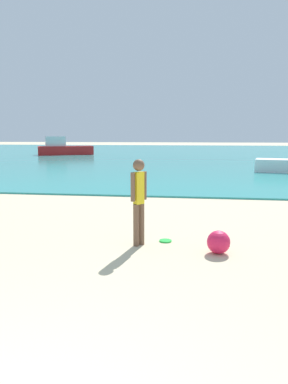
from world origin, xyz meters
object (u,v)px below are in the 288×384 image
Objects in this scene: person_standing at (139,197)px; frisbee at (165,241)px; boat_far at (63,148)px; beach_ball at (219,242)px.

person_standing is 6.72× the size of frisbee.
frisbee is 0.04× the size of boat_far.
person_standing is 1.08m from frisbee.
boat_far is at bearing 113.92° from frisbee.
boat_far is (-12.31, 29.16, -0.22)m from person_standing.
boat_far reaches higher than person_standing.
frisbee is (0.48, 0.31, -0.92)m from person_standing.
beach_ball reaches higher than frisbee.
frisbee is 31.56m from boat_far.
frisbee is at bearing -91.11° from boat_far.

